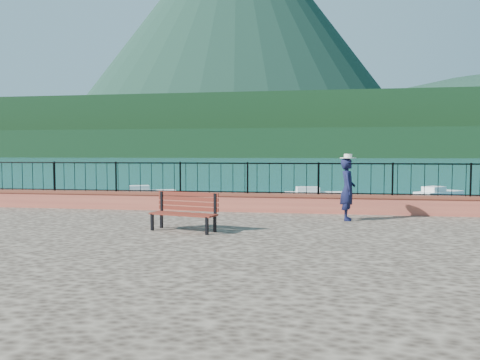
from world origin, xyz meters
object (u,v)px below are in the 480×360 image
(boat_0, at_px, (122,216))
(boat_4, at_px, (317,192))
(boat_1, at_px, (291,204))
(person, at_px, (348,189))
(boat_3, at_px, (148,191))
(boat_5, at_px, (439,192))
(park_bench, at_px, (184,219))
(boat_2, at_px, (401,208))

(boat_0, xyz_separation_m, boat_4, (8.16, 13.19, 0.00))
(boat_4, bearing_deg, boat_1, -110.16)
(boat_1, bearing_deg, person, -36.35)
(person, distance_m, boat_3, 22.14)
(person, relative_size, boat_0, 0.44)
(boat_5, bearing_deg, boat_1, -178.41)
(park_bench, xyz_separation_m, boat_2, (7.16, 12.89, -1.08))
(person, height_order, boat_1, person)
(boat_0, height_order, boat_3, same)
(boat_4, xyz_separation_m, boat_5, (8.28, 2.03, 0.00))
(boat_5, bearing_deg, boat_0, 179.80)
(park_bench, bearing_deg, boat_4, 95.91)
(boat_5, bearing_deg, boat_4, 150.78)
(boat_1, xyz_separation_m, boat_3, (-10.43, 6.93, 0.00))
(person, relative_size, boat_2, 0.52)
(park_bench, height_order, boat_5, park_bench)
(person, bearing_deg, boat_3, 36.94)
(boat_3, distance_m, boat_5, 20.19)
(boat_2, relative_size, boat_5, 0.83)
(boat_0, xyz_separation_m, boat_2, (12.18, 4.96, 0.00))
(park_bench, bearing_deg, boat_3, 127.07)
(person, bearing_deg, boat_2, -14.88)
(boat_0, height_order, boat_5, same)
(boat_1, distance_m, boat_5, 13.48)
(boat_3, bearing_deg, person, -79.30)
(park_bench, height_order, boat_3, park_bench)
(person, relative_size, boat_5, 0.44)
(boat_4, bearing_deg, park_bench, -108.49)
(park_bench, height_order, boat_4, park_bench)
(park_bench, distance_m, boat_2, 14.79)
(person, height_order, boat_5, person)
(person, bearing_deg, boat_1, 13.01)
(boat_3, bearing_deg, boat_4, -21.49)
(boat_0, relative_size, boat_5, 0.98)
(park_bench, relative_size, boat_4, 0.40)
(park_bench, xyz_separation_m, boat_1, (1.81, 13.68, -1.08))
(boat_5, bearing_deg, boat_2, -155.51)
(park_bench, relative_size, boat_0, 0.44)
(boat_1, height_order, boat_3, same)
(boat_0, distance_m, boat_2, 13.16)
(park_bench, bearing_deg, boat_5, 78.11)
(boat_0, height_order, boat_4, same)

